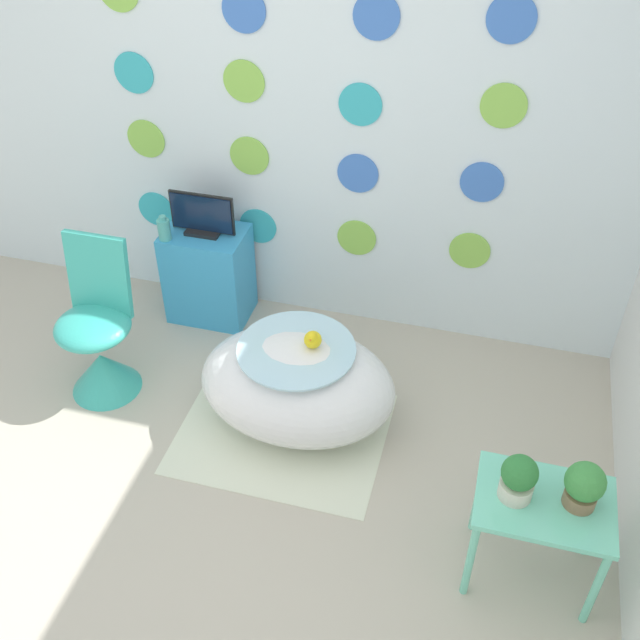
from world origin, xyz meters
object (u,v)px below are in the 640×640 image
object	(u,v)px
tv	(202,216)
potted_plant_left	(518,478)
vase	(164,229)
bathtub	(297,384)
chair	(100,347)
potted_plant_right	(584,485)

from	to	relation	value
tv	potted_plant_left	size ratio (longest dim) A/B	1.80
tv	vase	distance (m)	0.21
bathtub	potted_plant_left	world-z (taller)	potted_plant_left
chair	tv	size ratio (longest dim) A/B	2.34
vase	potted_plant_right	bearing A→B (deg)	-27.64
vase	potted_plant_right	distance (m)	2.43
bathtub	potted_plant_left	bearing A→B (deg)	-29.18
vase	chair	bearing A→B (deg)	-101.87
potted_plant_left	tv	bearing A→B (deg)	144.06
vase	potted_plant_left	distance (m)	2.24
potted_plant_right	potted_plant_left	bearing A→B (deg)	-173.82
tv	potted_plant_left	distance (m)	2.16
tv	potted_plant_right	world-z (taller)	tv
potted_plant_left	potted_plant_right	size ratio (longest dim) A/B	1.00
bathtub	vase	bearing A→B (deg)	147.13
bathtub	potted_plant_right	distance (m)	1.40
tv	vase	size ratio (longest dim) A/B	2.53
bathtub	tv	world-z (taller)	tv
bathtub	chair	distance (m)	1.03
bathtub	potted_plant_right	size ratio (longest dim) A/B	4.74
tv	potted_plant_right	bearing A→B (deg)	-32.11
chair	vase	bearing A→B (deg)	78.13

